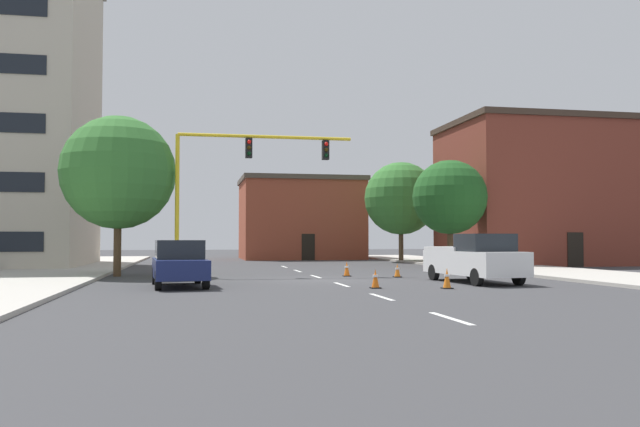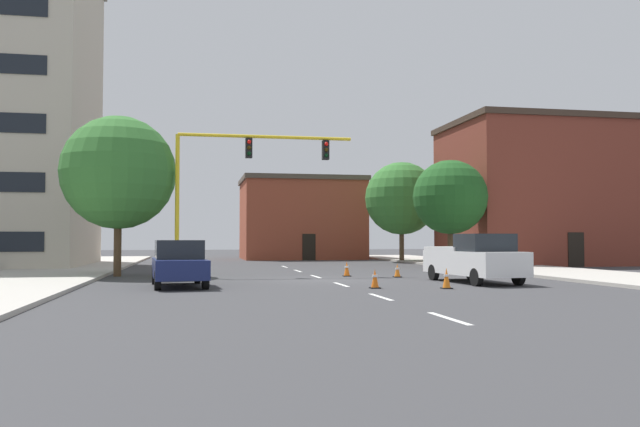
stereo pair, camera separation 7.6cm
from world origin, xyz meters
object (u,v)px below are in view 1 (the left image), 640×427
(traffic_signal_gantry, at_px, (203,229))
(tree_right_mid, at_px, (450,197))
(sedan_navy_near_left, at_px, (179,263))
(traffic_cone_roadside_c, at_px, (347,269))
(traffic_cone_roadside_a, at_px, (375,279))
(traffic_cone_roadside_d, at_px, (447,278))
(tree_left_near, at_px, (118,173))
(traffic_cone_roadside_b, at_px, (397,271))
(pickup_truck_white, at_px, (475,259))
(tree_right_far, at_px, (401,198))

(traffic_signal_gantry, distance_m, tree_right_mid, 16.66)
(traffic_signal_gantry, xyz_separation_m, sedan_navy_near_left, (-0.94, -6.45, -1.37))
(tree_right_mid, xyz_separation_m, traffic_cone_roadside_c, (-8.39, -7.75, -4.01))
(traffic_cone_roadside_a, distance_m, traffic_cone_roadside_d, 2.56)
(tree_right_mid, bearing_deg, tree_left_near, -163.39)
(sedan_navy_near_left, relative_size, traffic_cone_roadside_b, 7.34)
(tree_right_mid, distance_m, sedan_navy_near_left, 21.01)
(tree_right_mid, distance_m, pickup_truck_white, 14.21)
(tree_right_mid, height_order, traffic_cone_roadside_d, tree_right_mid)
(traffic_signal_gantry, relative_size, pickup_truck_white, 1.68)
(tree_right_mid, relative_size, traffic_cone_roadside_d, 8.91)
(sedan_navy_near_left, bearing_deg, tree_right_mid, 39.06)
(traffic_signal_gantry, height_order, tree_right_mid, traffic_signal_gantry)
(traffic_signal_gantry, bearing_deg, traffic_cone_roadside_b, -14.55)
(traffic_cone_roadside_c, bearing_deg, traffic_cone_roadside_d, -77.85)
(tree_right_far, relative_size, traffic_cone_roadside_a, 11.06)
(tree_right_mid, relative_size, traffic_cone_roadside_b, 10.54)
(traffic_cone_roadside_b, height_order, traffic_cone_roadside_d, traffic_cone_roadside_d)
(pickup_truck_white, distance_m, traffic_cone_roadside_d, 3.70)
(sedan_navy_near_left, height_order, traffic_cone_roadside_c, sedan_navy_near_left)
(tree_left_near, height_order, tree_right_far, tree_right_far)
(tree_left_near, relative_size, traffic_cone_roadside_d, 10.24)
(tree_right_mid, xyz_separation_m, sedan_navy_near_left, (-16.09, -13.06, -3.47))
(tree_left_near, xyz_separation_m, traffic_cone_roadside_b, (12.88, -3.20, -4.64))
(traffic_cone_roadside_b, distance_m, traffic_cone_roadside_d, 7.02)
(tree_left_near, relative_size, sedan_navy_near_left, 1.65)
(tree_right_far, bearing_deg, traffic_cone_roadside_c, -115.54)
(tree_right_mid, height_order, pickup_truck_white, tree_right_mid)
(tree_right_mid, xyz_separation_m, tree_right_far, (0.11, 10.04, 0.54))
(tree_right_mid, bearing_deg, traffic_signal_gantry, -156.44)
(sedan_navy_near_left, height_order, traffic_cone_roadside_a, sedan_navy_near_left)
(tree_left_near, bearing_deg, traffic_signal_gantry, -12.66)
(tree_right_far, distance_m, pickup_truck_white, 23.89)
(pickup_truck_white, bearing_deg, traffic_cone_roadside_d, -129.67)
(traffic_signal_gantry, distance_m, tree_left_near, 4.90)
(traffic_cone_roadside_d, bearing_deg, sedan_navy_near_left, 163.17)
(traffic_cone_roadside_a, height_order, traffic_cone_roadside_b, traffic_cone_roadside_a)
(tree_right_mid, height_order, traffic_cone_roadside_b, tree_right_mid)
(pickup_truck_white, xyz_separation_m, traffic_cone_roadside_a, (-4.80, -2.15, -0.63))
(tree_left_near, distance_m, tree_right_far, 24.86)
(traffic_signal_gantry, height_order, traffic_cone_roadside_b, traffic_signal_gantry)
(pickup_truck_white, xyz_separation_m, traffic_cone_roadside_d, (-2.33, -2.81, -0.61))
(traffic_signal_gantry, distance_m, tree_right_far, 22.73)
(tree_left_near, height_order, traffic_cone_roadside_d, tree_left_near)
(traffic_signal_gantry, xyz_separation_m, pickup_truck_white, (10.84, -6.51, -1.28))
(pickup_truck_white, bearing_deg, traffic_cone_roadside_c, 127.34)
(traffic_signal_gantry, relative_size, tree_right_mid, 1.40)
(tree_right_mid, xyz_separation_m, traffic_cone_roadside_d, (-6.64, -15.92, -3.99))
(tree_right_mid, relative_size, sedan_navy_near_left, 1.44)
(tree_left_near, relative_size, tree_right_mid, 1.15)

